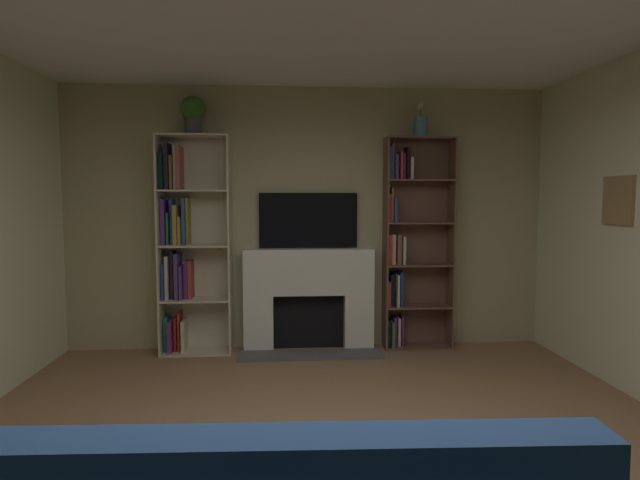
{
  "coord_description": "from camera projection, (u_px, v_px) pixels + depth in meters",
  "views": [
    {
      "loc": [
        -0.26,
        -2.49,
        1.59
      ],
      "look_at": [
        0.0,
        1.2,
        1.3
      ],
      "focal_mm": 28.95,
      "sensor_mm": 36.0,
      "label": 1
    }
  ],
  "objects": [
    {
      "name": "bookshelf_left",
      "position": [
        186.0,
        246.0,
        5.31
      ],
      "size": [
        0.72,
        0.32,
        2.23
      ],
      "color": "beige",
      "rests_on": "ground_plane"
    },
    {
      "name": "bookshelf_right",
      "position": [
        410.0,
        245.0,
        5.5
      ],
      "size": [
        0.72,
        0.27,
        2.23
      ],
      "color": "brown",
      "rests_on": "ground_plane"
    },
    {
      "name": "tv",
      "position": [
        308.0,
        220.0,
        5.46
      ],
      "size": [
        1.04,
        0.06,
        0.58
      ],
      "primitive_type": "cube",
      "color": "black",
      "rests_on": "fireplace"
    },
    {
      "name": "wall_back_accent",
      "position": [
        308.0,
        219.0,
        5.52
      ],
      "size": [
        5.19,
        0.06,
        2.76
      ],
      "primitive_type": "cube",
      "color": "tan",
      "rests_on": "ground_plane"
    },
    {
      "name": "potted_plant",
      "position": [
        193.0,
        113.0,
        5.17
      ],
      "size": [
        0.25,
        0.25,
        0.39
      ],
      "color": "#494952",
      "rests_on": "bookshelf_left"
    },
    {
      "name": "vase_with_flowers",
      "position": [
        421.0,
        126.0,
        5.35
      ],
      "size": [
        0.14,
        0.14,
        0.36
      ],
      "color": "teal",
      "rests_on": "bookshelf_right"
    },
    {
      "name": "fireplace",
      "position": [
        309.0,
        296.0,
        5.44
      ],
      "size": [
        1.46,
        0.53,
        1.07
      ],
      "color": "white",
      "rests_on": "ground_plane"
    }
  ]
}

